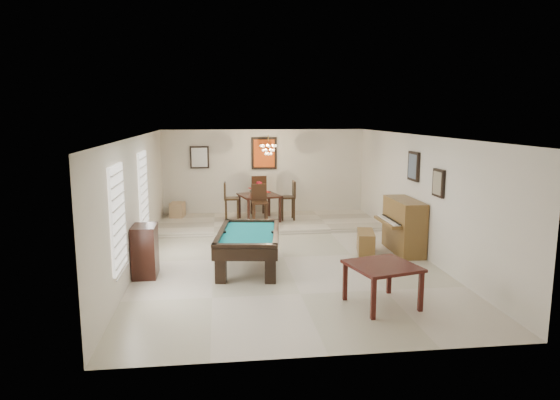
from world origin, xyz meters
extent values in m
cube|color=beige|center=(0.00, 0.00, -0.01)|extent=(6.00, 9.00, 0.02)
cube|color=silver|center=(0.00, 4.50, 1.30)|extent=(6.00, 0.04, 2.60)
cube|color=silver|center=(0.00, -4.50, 1.30)|extent=(6.00, 0.04, 2.60)
cube|color=silver|center=(-3.00, 0.00, 1.30)|extent=(0.04, 9.00, 2.60)
cube|color=silver|center=(3.00, 0.00, 1.30)|extent=(0.04, 9.00, 2.60)
cube|color=white|center=(0.00, 0.00, 2.60)|extent=(6.00, 9.00, 0.04)
cube|color=beige|center=(0.00, 3.25, 0.06)|extent=(6.00, 2.50, 0.12)
cube|color=white|center=(-2.97, -2.20, 1.40)|extent=(0.06, 1.00, 1.70)
cube|color=white|center=(-2.97, 0.60, 1.40)|extent=(0.06, 1.00, 1.70)
cube|color=brown|center=(1.85, 0.09, 0.25)|extent=(0.53, 0.94, 0.49)
cube|color=black|center=(-2.76, -0.93, 0.49)|extent=(0.44, 0.65, 0.98)
cube|color=tan|center=(-2.55, 4.06, 0.33)|extent=(0.44, 0.52, 0.42)
cube|color=#D84C14|center=(0.00, 4.46, 1.90)|extent=(0.75, 0.06, 0.95)
cube|color=white|center=(-1.90, 4.46, 1.80)|extent=(0.55, 0.06, 0.65)
cube|color=slate|center=(2.96, 0.30, 1.90)|extent=(0.06, 0.55, 0.65)
cube|color=gray|center=(2.96, -1.00, 1.70)|extent=(0.06, 0.45, 0.55)
camera|label=1|loc=(-1.34, -10.30, 3.04)|focal=32.00mm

